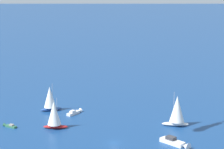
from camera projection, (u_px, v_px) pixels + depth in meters
The scene contains 7 objects.
ground_plane at pixel (114, 143), 141.48m from camera, with size 2000.00×2000.00×0.00m, color navy.
motorboat_near_centre at pixel (176, 143), 139.15m from camera, with size 7.54×10.77×3.12m.
sailboat_far_port at pixel (54, 115), 154.14m from camera, with size 6.08×9.22×11.45m.
sailboat_far_stbd at pixel (177, 111), 156.84m from camera, with size 6.52×10.24×12.73m.
sailboat_inshore at pixel (50, 98), 175.32m from camera, with size 7.23×8.67×11.43m.
motorboat_offshore at pixel (9, 126), 156.60m from camera, with size 2.67×5.76×1.62m.
motorboat_ahead at pixel (75, 112), 172.20m from camera, with size 7.91×4.27×2.23m.
Camera 1 is at (127.72, 38.45, 52.30)m, focal length 68.80 mm.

